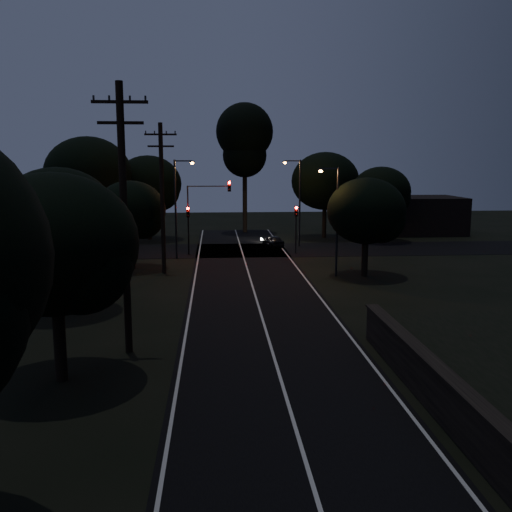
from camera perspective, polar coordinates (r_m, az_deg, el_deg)
road_surface at (r=40.26m, az=-0.73°, el=-1.82°), size 60.00×70.00×0.03m
utility_pole_mid at (r=23.67m, az=-13.06°, el=3.96°), size 2.20×0.30×11.00m
utility_pole_far at (r=40.52m, az=-9.37°, el=5.94°), size 2.20×0.30×10.50m
tree_left_b at (r=21.11m, az=-19.07°, el=0.74°), size 5.95×5.95×7.56m
tree_left_c at (r=31.34m, az=-18.85°, el=3.50°), size 6.03×6.03×7.62m
tree_left_d at (r=42.76m, az=-12.20°, el=4.33°), size 5.13×5.13×6.51m
tree_far_nw at (r=58.55m, az=-10.51°, el=6.97°), size 6.67×6.67×8.45m
tree_far_w at (r=55.32m, az=-16.16°, el=7.77°), size 7.95×7.95×10.14m
tree_far_ne at (r=59.33m, az=7.18°, el=7.30°), size 6.96×6.96×8.80m
tree_far_e at (r=57.68m, az=12.61°, el=6.16°), size 5.80×5.80×7.35m
tree_right_a at (r=39.76m, az=11.26°, el=4.27°), size 5.36×5.36×6.81m
tall_pine at (r=63.41m, az=-1.14°, el=11.58°), size 6.23×6.23×14.15m
building_left at (r=63.08m, az=-20.42°, el=3.72°), size 10.00×8.00×4.40m
building_right at (r=65.50m, az=15.86°, el=3.97°), size 9.00×7.00×4.00m
signal_left at (r=48.59m, az=-6.80°, el=3.44°), size 0.28×0.35×4.10m
signal_right at (r=49.03m, az=4.03°, el=3.54°), size 0.28×0.35×4.10m
signal_mast at (r=48.41m, az=-4.83°, el=5.24°), size 3.70×0.35×6.25m
streetlight_a at (r=46.50m, az=-7.83°, el=5.38°), size 1.66×0.26×8.00m
streetlight_b at (r=52.94m, az=4.19°, el=5.94°), size 1.66×0.26×8.00m
streetlight_c at (r=39.31m, az=7.89°, el=4.21°), size 1.46×0.26×7.50m
car at (r=53.17m, az=1.72°, el=1.51°), size 2.01×3.27×1.04m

